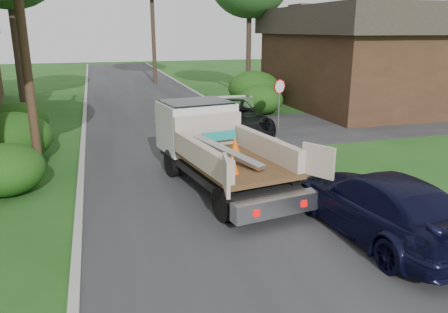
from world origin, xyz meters
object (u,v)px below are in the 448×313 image
utility_pole (21,16)px  flatbed_truck (210,141)px  house_right (362,56)px  black_pickup (229,118)px  stop_sign (279,93)px  navy_suv (379,204)px

utility_pole → flatbed_truck: size_ratio=1.48×
utility_pole → flatbed_truck: utility_pole is taller
house_right → flatbed_truck: size_ratio=1.91×
utility_pole → black_pickup: (7.88, 3.29, -4.31)m
stop_sign → black_pickup: stop_sign is taller
utility_pole → navy_suv: 12.00m
stop_sign → utility_pole: 11.91m
stop_sign → flatbed_truck: bearing=-128.7°
stop_sign → flatbed_truck: stop_sign is taller
black_pickup → utility_pole: bearing=-156.2°
utility_pole → flatbed_truck: 7.14m
utility_pole → house_right: utility_pole is taller
house_right → utility_pole: bearing=-154.0°
stop_sign → navy_suv: size_ratio=0.46×
stop_sign → navy_suv: bearing=-101.7°
stop_sign → house_right: size_ratio=0.19×
stop_sign → navy_suv: stop_sign is taller
navy_suv → stop_sign: bearing=-104.8°
flatbed_truck → black_pickup: flatbed_truck is taller
house_right → stop_sign: bearing=-147.3°
utility_pole → flatbed_truck: (5.48, -2.48, -3.85)m
stop_sign → house_right: (7.80, 5.00, 1.38)m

